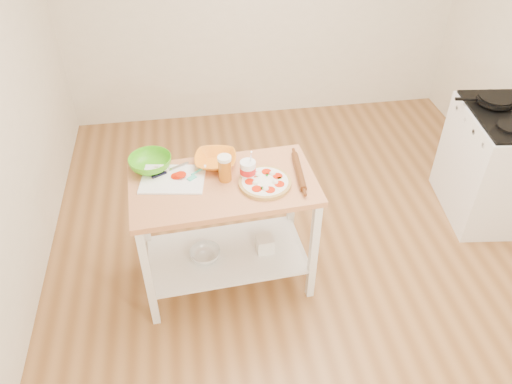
{
  "coord_description": "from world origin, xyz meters",
  "views": [
    {
      "loc": [
        -0.82,
        -2.62,
        2.85
      ],
      "look_at": [
        -0.44,
        -0.22,
        0.86
      ],
      "focal_mm": 35.0,
      "sensor_mm": 36.0,
      "label": 1
    }
  ],
  "objects_px": {
    "skillet": "(495,100)",
    "orange_bowl": "(216,160)",
    "gas_stove": "(500,164)",
    "green_bowl": "(150,163)",
    "beer_pint": "(225,168)",
    "rolling_pin": "(299,171)",
    "knife": "(165,172)",
    "yogurt_tub": "(248,170)",
    "pizza": "(265,182)",
    "cutting_board": "(173,178)",
    "shelf_bin": "(265,244)",
    "prep_island": "(225,213)",
    "shelf_glass_bowl": "(205,254)",
    "spatula": "(195,174)"
  },
  "relations": [
    {
      "from": "beer_pint",
      "to": "rolling_pin",
      "type": "height_order",
      "value": "beer_pint"
    },
    {
      "from": "green_bowl",
      "to": "rolling_pin",
      "type": "relative_size",
      "value": 0.74
    },
    {
      "from": "orange_bowl",
      "to": "pizza",
      "type": "bearing_deg",
      "value": -42.13
    },
    {
      "from": "cutting_board",
      "to": "rolling_pin",
      "type": "relative_size",
      "value": 1.17
    },
    {
      "from": "orange_bowl",
      "to": "rolling_pin",
      "type": "height_order",
      "value": "orange_bowl"
    },
    {
      "from": "prep_island",
      "to": "shelf_bin",
      "type": "relative_size",
      "value": 10.26
    },
    {
      "from": "pizza",
      "to": "orange_bowl",
      "type": "xyz_separation_m",
      "value": [
        -0.29,
        0.26,
        0.02
      ]
    },
    {
      "from": "knife",
      "to": "yogurt_tub",
      "type": "height_order",
      "value": "yogurt_tub"
    },
    {
      "from": "spatula",
      "to": "knife",
      "type": "relative_size",
      "value": 0.54
    },
    {
      "from": "knife",
      "to": "orange_bowl",
      "type": "xyz_separation_m",
      "value": [
        0.33,
        0.06,
        0.02
      ]
    },
    {
      "from": "shelf_glass_bowl",
      "to": "rolling_pin",
      "type": "bearing_deg",
      "value": 3.25
    },
    {
      "from": "prep_island",
      "to": "green_bowl",
      "type": "xyz_separation_m",
      "value": [
        -0.45,
        0.23,
        0.29
      ]
    },
    {
      "from": "knife",
      "to": "shelf_bin",
      "type": "height_order",
      "value": "knife"
    },
    {
      "from": "orange_bowl",
      "to": "green_bowl",
      "type": "distance_m",
      "value": 0.42
    },
    {
      "from": "rolling_pin",
      "to": "prep_island",
      "type": "bearing_deg",
      "value": -177.68
    },
    {
      "from": "yogurt_tub",
      "to": "shelf_glass_bowl",
      "type": "relative_size",
      "value": 1.0
    },
    {
      "from": "beer_pint",
      "to": "knife",
      "type": "bearing_deg",
      "value": 163.03
    },
    {
      "from": "shelf_glass_bowl",
      "to": "prep_island",
      "type": "bearing_deg",
      "value": 6.21
    },
    {
      "from": "green_bowl",
      "to": "yogurt_tub",
      "type": "height_order",
      "value": "yogurt_tub"
    },
    {
      "from": "pizza",
      "to": "shelf_bin",
      "type": "xyz_separation_m",
      "value": [
        0.01,
        0.05,
        -0.6
      ]
    },
    {
      "from": "shelf_bin",
      "to": "gas_stove",
      "type": "bearing_deg",
      "value": 12.67
    },
    {
      "from": "orange_bowl",
      "to": "shelf_glass_bowl",
      "type": "relative_size",
      "value": 1.26
    },
    {
      "from": "yogurt_tub",
      "to": "knife",
      "type": "bearing_deg",
      "value": 167.3
    },
    {
      "from": "prep_island",
      "to": "beer_pint",
      "type": "distance_m",
      "value": 0.34
    },
    {
      "from": "cutting_board",
      "to": "knife",
      "type": "xyz_separation_m",
      "value": [
        -0.04,
        0.06,
        0.01
      ]
    },
    {
      "from": "skillet",
      "to": "beer_pint",
      "type": "distance_m",
      "value": 2.22
    },
    {
      "from": "skillet",
      "to": "spatula",
      "type": "bearing_deg",
      "value": -155.24
    },
    {
      "from": "gas_stove",
      "to": "skillet",
      "type": "relative_size",
      "value": 2.5
    },
    {
      "from": "spatula",
      "to": "knife",
      "type": "distance_m",
      "value": 0.19
    },
    {
      "from": "prep_island",
      "to": "knife",
      "type": "distance_m",
      "value": 0.47
    },
    {
      "from": "spatula",
      "to": "orange_bowl",
      "type": "distance_m",
      "value": 0.18
    },
    {
      "from": "cutting_board",
      "to": "yogurt_tub",
      "type": "relative_size",
      "value": 2.03
    },
    {
      "from": "skillet",
      "to": "shelf_bin",
      "type": "bearing_deg",
      "value": -149.63
    },
    {
      "from": "skillet",
      "to": "yogurt_tub",
      "type": "relative_size",
      "value": 2.03
    },
    {
      "from": "prep_island",
      "to": "rolling_pin",
      "type": "bearing_deg",
      "value": 2.32
    },
    {
      "from": "cutting_board",
      "to": "knife",
      "type": "height_order",
      "value": "cutting_board"
    },
    {
      "from": "rolling_pin",
      "to": "shelf_glass_bowl",
      "type": "height_order",
      "value": "rolling_pin"
    },
    {
      "from": "gas_stove",
      "to": "green_bowl",
      "type": "relative_size",
      "value": 3.98
    },
    {
      "from": "skillet",
      "to": "orange_bowl",
      "type": "relative_size",
      "value": 1.61
    },
    {
      "from": "yogurt_tub",
      "to": "shelf_bin",
      "type": "relative_size",
      "value": 1.84
    },
    {
      "from": "shelf_bin",
      "to": "rolling_pin",
      "type": "bearing_deg",
      "value": 6.06
    },
    {
      "from": "pizza",
      "to": "shelf_glass_bowl",
      "type": "distance_m",
      "value": 0.75
    },
    {
      "from": "pizza",
      "to": "orange_bowl",
      "type": "relative_size",
      "value": 1.21
    },
    {
      "from": "knife",
      "to": "rolling_pin",
      "type": "xyz_separation_m",
      "value": [
        0.85,
        -0.13,
        0.0
      ]
    },
    {
      "from": "skillet",
      "to": "pizza",
      "type": "relative_size",
      "value": 1.33
    },
    {
      "from": "prep_island",
      "to": "orange_bowl",
      "type": "relative_size",
      "value": 4.43
    },
    {
      "from": "cutting_board",
      "to": "beer_pint",
      "type": "bearing_deg",
      "value": 0.48
    },
    {
      "from": "skillet",
      "to": "rolling_pin",
      "type": "relative_size",
      "value": 1.17
    },
    {
      "from": "cutting_board",
      "to": "green_bowl",
      "type": "xyz_separation_m",
      "value": [
        -0.14,
        0.14,
        0.04
      ]
    },
    {
      "from": "pizza",
      "to": "cutting_board",
      "type": "distance_m",
      "value": 0.59
    }
  ]
}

